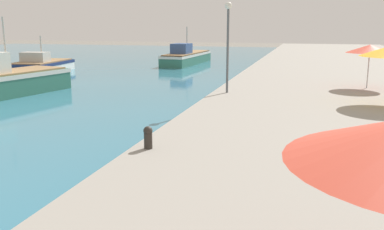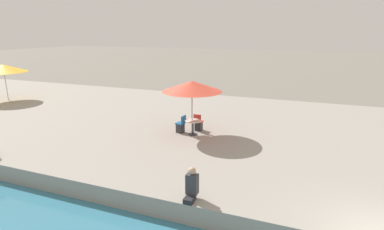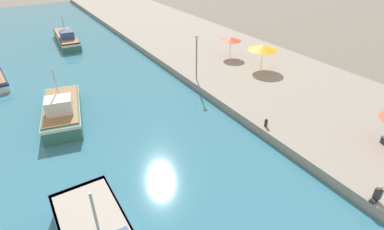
% 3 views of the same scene
% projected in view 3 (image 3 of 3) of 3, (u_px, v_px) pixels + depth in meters
% --- Properties ---
extents(quay_promenade, '(16.00, 90.00, 0.74)m').
position_uv_depth(quay_promenade, '(195.00, 42.00, 43.37)').
color(quay_promenade, gray).
rests_on(quay_promenade, ground_plane).
extents(fishing_boat_mid, '(4.34, 8.07, 4.58)m').
position_uv_depth(fishing_boat_mid, '(62.00, 110.00, 24.94)').
color(fishing_boat_mid, '#33705B').
rests_on(fishing_boat_mid, water_basin).
extents(fishing_boat_distant, '(2.93, 10.10, 3.88)m').
position_uv_depth(fishing_boat_distant, '(67.00, 38.00, 43.37)').
color(fishing_boat_distant, '#33705B').
rests_on(fishing_boat_distant, water_basin).
extents(cafe_umbrella_white, '(3.27, 3.27, 2.68)m').
position_uv_depth(cafe_umbrella_white, '(263.00, 47.00, 32.42)').
color(cafe_umbrella_white, '#B7B7B7').
rests_on(cafe_umbrella_white, quay_promenade).
extents(cafe_umbrella_striped, '(2.53, 2.53, 2.38)m').
position_uv_depth(cafe_umbrella_striped, '(231.00, 39.00, 35.93)').
color(cafe_umbrella_striped, '#B7B7B7').
rests_on(cafe_umbrella_striped, quay_promenade).
extents(person_at_quay, '(0.56, 0.36, 1.04)m').
position_uv_depth(person_at_quay, '(377.00, 194.00, 16.42)').
color(person_at_quay, '#232328').
rests_on(person_at_quay, quay_promenade).
extents(mooring_bollard, '(0.26, 0.26, 0.65)m').
position_uv_depth(mooring_bollard, '(266.00, 122.00, 23.05)').
color(mooring_bollard, '#2D2823').
rests_on(mooring_bollard, quay_promenade).
extents(lamppost, '(0.36, 0.36, 4.56)m').
position_uv_depth(lamppost, '(197.00, 50.00, 29.54)').
color(lamppost, '#565B60').
rests_on(lamppost, quay_promenade).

